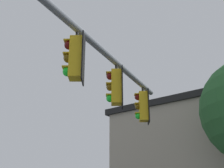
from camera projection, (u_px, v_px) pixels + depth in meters
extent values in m
cylinder|color=slate|center=(101.00, 49.00, 8.56)|extent=(7.26, 3.80, 0.20)
cylinder|color=black|center=(77.00, 36.00, 7.49)|extent=(0.08, 0.08, 0.18)
cube|color=gold|center=(76.00, 58.00, 7.26)|extent=(0.36, 0.30, 1.05)
sphere|color=#590F0F|center=(69.00, 45.00, 7.39)|extent=(0.22, 0.22, 0.22)
cube|color=gold|center=(68.00, 42.00, 7.43)|extent=(0.24, 0.20, 0.03)
sphere|color=brown|center=(68.00, 58.00, 7.26)|extent=(0.22, 0.22, 0.22)
cube|color=gold|center=(67.00, 55.00, 7.30)|extent=(0.24, 0.20, 0.03)
sphere|color=#1EE533|center=(67.00, 72.00, 7.14)|extent=(0.22, 0.22, 0.22)
cube|color=gold|center=(67.00, 68.00, 7.17)|extent=(0.24, 0.20, 0.03)
cube|color=black|center=(83.00, 58.00, 7.26)|extent=(0.54, 0.03, 1.22)
cylinder|color=black|center=(116.00, 68.00, 9.29)|extent=(0.08, 0.08, 0.18)
cube|color=gold|center=(116.00, 87.00, 9.07)|extent=(0.36, 0.30, 1.05)
sphere|color=#590F0F|center=(110.00, 76.00, 9.20)|extent=(0.22, 0.22, 0.22)
cube|color=gold|center=(109.00, 73.00, 9.23)|extent=(0.24, 0.20, 0.03)
sphere|color=brown|center=(110.00, 87.00, 9.07)|extent=(0.22, 0.22, 0.22)
cube|color=gold|center=(109.00, 84.00, 9.11)|extent=(0.24, 0.20, 0.03)
sphere|color=#1EE533|center=(110.00, 98.00, 8.94)|extent=(0.22, 0.22, 0.22)
cube|color=gold|center=(109.00, 95.00, 8.98)|extent=(0.24, 0.20, 0.03)
cube|color=black|center=(122.00, 87.00, 9.07)|extent=(0.54, 0.03, 1.22)
cylinder|color=black|center=(143.00, 90.00, 11.10)|extent=(0.08, 0.08, 0.18)
cube|color=gold|center=(143.00, 107.00, 10.88)|extent=(0.36, 0.30, 1.05)
sphere|color=#590F0F|center=(138.00, 97.00, 11.00)|extent=(0.22, 0.22, 0.22)
cube|color=gold|center=(137.00, 95.00, 11.04)|extent=(0.24, 0.20, 0.03)
sphere|color=brown|center=(138.00, 107.00, 10.88)|extent=(0.22, 0.22, 0.22)
cube|color=gold|center=(137.00, 104.00, 10.91)|extent=(0.24, 0.20, 0.03)
sphere|color=#1EE533|center=(138.00, 116.00, 10.75)|extent=(0.22, 0.22, 0.22)
cube|color=gold|center=(138.00, 113.00, 10.78)|extent=(0.24, 0.20, 0.03)
cube|color=black|center=(148.00, 107.00, 10.88)|extent=(0.54, 0.03, 1.22)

